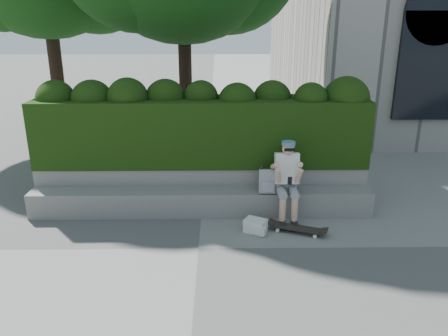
{
  "coord_description": "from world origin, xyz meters",
  "views": [
    {
      "loc": [
        0.3,
        -5.88,
        3.28
      ],
      "look_at": [
        0.4,
        1.0,
        0.95
      ],
      "focal_mm": 35.0,
      "sensor_mm": 36.0,
      "label": 1
    }
  ],
  "objects_px": {
    "backpack_plaid": "(267,181)",
    "skateboard": "(297,228)",
    "person": "(287,177)",
    "backpack_ground": "(255,226)"
  },
  "relations": [
    {
      "from": "skateboard",
      "to": "backpack_plaid",
      "type": "distance_m",
      "value": 0.97
    },
    {
      "from": "person",
      "to": "backpack_ground",
      "type": "bearing_deg",
      "value": -137.05
    },
    {
      "from": "backpack_ground",
      "to": "backpack_plaid",
      "type": "bearing_deg",
      "value": 97.17
    },
    {
      "from": "person",
      "to": "backpack_ground",
      "type": "relative_size",
      "value": 4.08
    },
    {
      "from": "skateboard",
      "to": "backpack_plaid",
      "type": "bearing_deg",
      "value": 146.13
    },
    {
      "from": "person",
      "to": "skateboard",
      "type": "xyz_separation_m",
      "value": [
        0.11,
        -0.56,
        -0.68
      ]
    },
    {
      "from": "backpack_plaid",
      "to": "backpack_ground",
      "type": "height_order",
      "value": "backpack_plaid"
    },
    {
      "from": "backpack_plaid",
      "to": "person",
      "type": "bearing_deg",
      "value": -11.11
    },
    {
      "from": "skateboard",
      "to": "backpack_ground",
      "type": "height_order",
      "value": "backpack_ground"
    },
    {
      "from": "backpack_plaid",
      "to": "skateboard",
      "type": "bearing_deg",
      "value": -52.65
    }
  ]
}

